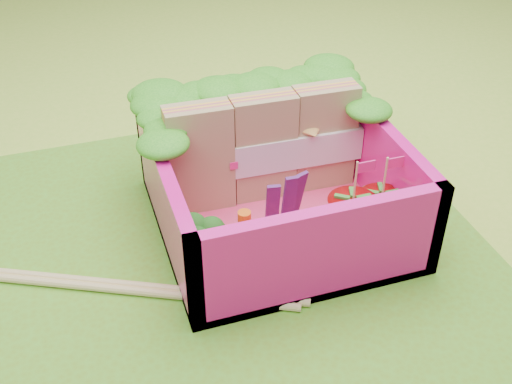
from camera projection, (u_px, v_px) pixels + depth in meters
The scene contains 13 objects.
ground at pixel (239, 243), 3.58m from camera, with size 14.00×14.00×0.00m, color #9ED03A.
placemat at pixel (239, 241), 3.57m from camera, with size 2.60×2.60×0.03m, color #659C23.
bento_floor at pixel (276, 220), 3.66m from camera, with size 1.30×1.30×0.05m, color #FF417B.
bento_box at pixel (277, 184), 3.51m from camera, with size 1.30×1.30×0.55m.
lettuce_ruffle at pixel (249, 90), 3.69m from camera, with size 1.43×0.83×0.11m.
sandwich_stack at pixel (264, 148), 3.64m from camera, with size 1.16×0.21×0.64m.
broccoli at pixel (205, 238), 3.21m from camera, with size 0.33×0.33×0.26m.
carrot_sticks at pixel (243, 242), 3.25m from camera, with size 0.13×0.20×0.27m.
purple_wedges at pixel (286, 204), 3.42m from camera, with size 0.23×0.09×0.38m.
strawberry_left at pixel (351, 220), 3.39m from camera, with size 0.27×0.27×0.51m.
strawberry_right at pixel (380, 213), 3.46m from camera, with size 0.24×0.24×0.48m.
snap_peas at pixel (355, 222), 3.56m from camera, with size 0.65×0.58×0.05m.
chopsticks at pixel (70, 282), 3.25m from camera, with size 2.23×1.11×0.04m.
Camera 1 is at (-0.76, -2.61, 2.34)m, focal length 45.00 mm.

